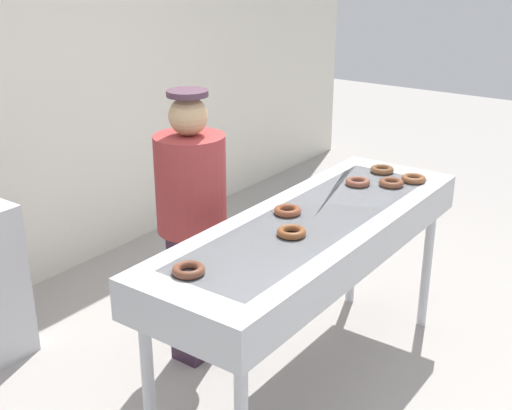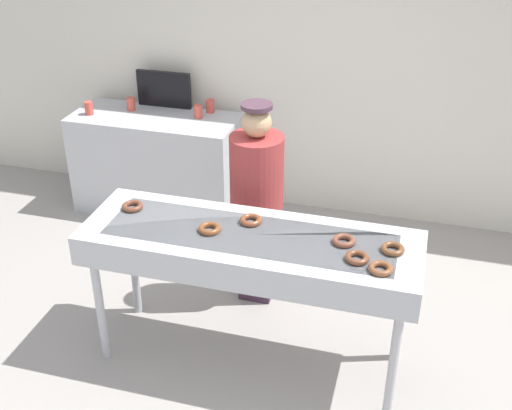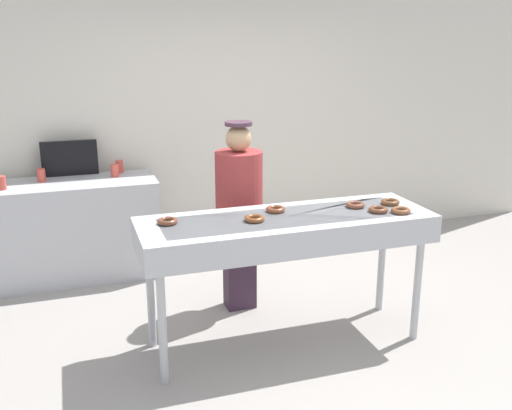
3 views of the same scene
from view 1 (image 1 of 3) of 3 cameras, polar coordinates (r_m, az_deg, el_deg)
name	(u,v)px [view 1 (image 1 of 3)]	position (r m, az deg, el deg)	size (l,w,h in m)	color
ground_plane	(308,383)	(3.76, 4.52, -15.00)	(16.00, 16.00, 0.00)	#9E9993
back_wall	(24,73)	(4.64, -19.33, 10.63)	(8.00, 0.12, 2.91)	silver
fryer_conveyor	(313,236)	(3.32, 4.95, -2.70)	(2.07, 0.67, 0.97)	#B7BABF
chocolate_donut_0	(287,211)	(3.31, 2.72, -0.48)	(0.14, 0.14, 0.03)	brown
chocolate_donut_1	(391,183)	(3.78, 11.56, 1.89)	(0.14, 0.14, 0.03)	brown
chocolate_donut_2	(188,270)	(2.73, -5.82, -5.57)	(0.14, 0.14, 0.03)	brown
chocolate_donut_3	(414,179)	(3.88, 13.39, 2.22)	(0.14, 0.14, 0.03)	brown
chocolate_donut_4	(358,182)	(3.76, 8.74, 1.97)	(0.14, 0.14, 0.03)	brown
chocolate_donut_5	(382,170)	(4.00, 10.79, 3.01)	(0.14, 0.14, 0.03)	brown
chocolate_donut_6	(292,232)	(3.07, 3.07, -2.34)	(0.14, 0.14, 0.03)	brown
worker_baker	(192,212)	(3.57, -5.54, -0.57)	(0.38, 0.38, 1.55)	#372335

